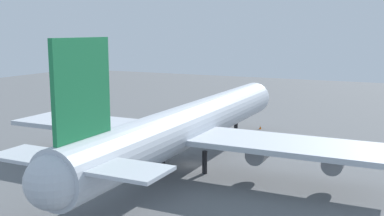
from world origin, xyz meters
name	(u,v)px	position (x,y,z in m)	size (l,w,h in m)	color
ground_plane	(192,165)	(0.00, 0.00, 0.00)	(252.82, 252.82, 0.00)	slate
cargo_airplane	(191,125)	(-0.32, 0.00, 6.13)	(63.21, 55.47, 18.96)	silver
catering_truck	(222,112)	(37.85, 10.53, 1.10)	(5.35, 2.61, 2.37)	white
safety_cone_nose	(260,127)	(28.44, -1.55, 0.33)	(0.46, 0.46, 0.65)	orange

